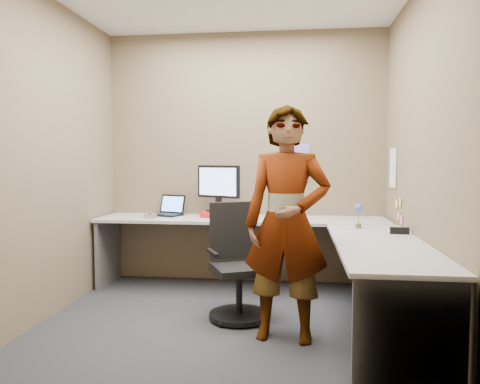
# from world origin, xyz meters

# --- Properties ---
(ground) EXTENTS (3.00, 3.00, 0.00)m
(ground) POSITION_xyz_m (0.00, 0.00, 0.00)
(ground) COLOR #242529
(ground) RESTS_ON ground
(wall_back) EXTENTS (3.00, 0.00, 3.00)m
(wall_back) POSITION_xyz_m (0.00, 1.30, 1.35)
(wall_back) COLOR brown
(wall_back) RESTS_ON ground
(wall_right) EXTENTS (0.00, 2.70, 2.70)m
(wall_right) POSITION_xyz_m (1.50, 0.00, 1.35)
(wall_right) COLOR brown
(wall_right) RESTS_ON ground
(wall_left) EXTENTS (0.00, 2.70, 2.70)m
(wall_left) POSITION_xyz_m (-1.50, 0.00, 1.35)
(wall_left) COLOR brown
(wall_left) RESTS_ON ground
(desk) EXTENTS (2.98, 2.58, 0.73)m
(desk) POSITION_xyz_m (0.44, 0.39, 0.59)
(desk) COLOR #A1A1A1
(desk) RESTS_ON ground
(paper_ream) EXTENTS (0.38, 0.34, 0.06)m
(paper_ream) POSITION_xyz_m (-0.24, 0.99, 0.76)
(paper_ream) COLOR red
(paper_ream) RESTS_ON desk
(monitor) EXTENTS (0.47, 0.25, 0.48)m
(monitor) POSITION_xyz_m (-0.24, 1.00, 1.08)
(monitor) COLOR black
(monitor) RESTS_ON paper_ream
(laptop) EXTENTS (0.37, 0.34, 0.22)m
(laptop) POSITION_xyz_m (-0.80, 1.12, 0.79)
(laptop) COLOR black
(laptop) RESTS_ON desk
(trackball_mouse) EXTENTS (0.12, 0.08, 0.07)m
(trackball_mouse) POSITION_xyz_m (-0.91, 0.81, 0.76)
(trackball_mouse) COLOR #B7B7BC
(trackball_mouse) RESTS_ON desk
(origami) EXTENTS (0.10, 0.10, 0.06)m
(origami) POSITION_xyz_m (0.00, 0.93, 0.76)
(origami) COLOR white
(origami) RESTS_ON desk
(stapler) EXTENTS (0.15, 0.05, 0.05)m
(stapler) POSITION_xyz_m (1.40, 0.10, 0.76)
(stapler) COLOR black
(stapler) RESTS_ON desk
(flower) EXTENTS (0.07, 0.07, 0.22)m
(flower) POSITION_xyz_m (1.11, 0.39, 0.87)
(flower) COLOR brown
(flower) RESTS_ON desk
(calendar_purple) EXTENTS (0.30, 0.01, 0.40)m
(calendar_purple) POSITION_xyz_m (0.55, 1.29, 1.30)
(calendar_purple) COLOR #846BB7
(calendar_purple) RESTS_ON wall_back
(calendar_white) EXTENTS (0.01, 0.28, 0.38)m
(calendar_white) POSITION_xyz_m (1.49, 0.90, 1.25)
(calendar_white) COLOR white
(calendar_white) RESTS_ON wall_right
(sticky_note_a) EXTENTS (0.01, 0.07, 0.07)m
(sticky_note_a) POSITION_xyz_m (1.49, 0.55, 0.95)
(sticky_note_a) COLOR #F2E059
(sticky_note_a) RESTS_ON wall_right
(sticky_note_b) EXTENTS (0.01, 0.07, 0.07)m
(sticky_note_b) POSITION_xyz_m (1.49, 0.60, 0.82)
(sticky_note_b) COLOR pink
(sticky_note_b) RESTS_ON wall_right
(sticky_note_c) EXTENTS (0.01, 0.07, 0.07)m
(sticky_note_c) POSITION_xyz_m (1.49, 0.48, 0.80)
(sticky_note_c) COLOR pink
(sticky_note_c) RESTS_ON wall_right
(sticky_note_d) EXTENTS (0.01, 0.07, 0.07)m
(sticky_note_d) POSITION_xyz_m (1.49, 0.70, 0.92)
(sticky_note_d) COLOR #F2E059
(sticky_note_d) RESTS_ON wall_right
(office_chair) EXTENTS (0.55, 0.56, 0.95)m
(office_chair) POSITION_xyz_m (0.08, 0.07, 0.39)
(office_chair) COLOR black
(office_chair) RESTS_ON ground
(person) EXTENTS (0.67, 0.47, 1.73)m
(person) POSITION_xyz_m (0.50, -0.36, 0.86)
(person) COLOR #999399
(person) RESTS_ON ground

